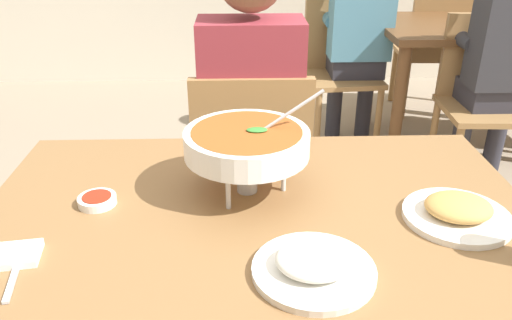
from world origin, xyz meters
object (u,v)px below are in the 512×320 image
(curry_bowl, at_px, (247,143))
(patron_bg_middle, at_px, (359,27))
(appetizer_plate, at_px, (458,212))
(dining_table_main, at_px, (258,248))
(chair_diner_main, at_px, (251,169))
(rice_plate, at_px, (314,265))
(chair_bg_left, at_px, (482,91))
(patron_bg_left, at_px, (505,51))
(diner_main, at_px, (251,108))
(chair_bg_middle, at_px, (339,62))
(dining_table_far, at_px, (459,47))
(sauce_dish, at_px, (97,200))
(chair_bg_corner, at_px, (434,46))

(curry_bowl, xyz_separation_m, patron_bg_middle, (0.71, 1.99, -0.15))
(curry_bowl, bearing_deg, appetizer_plate, -17.18)
(dining_table_main, relative_size, chair_diner_main, 1.44)
(chair_diner_main, bearing_deg, patron_bg_middle, 63.73)
(rice_plate, bearing_deg, chair_diner_main, 95.98)
(chair_bg_left, bearing_deg, patron_bg_left, -58.74)
(diner_main, bearing_deg, appetizer_plate, -60.54)
(dining_table_main, height_order, patron_bg_middle, patron_bg_middle)
(patron_bg_middle, bearing_deg, chair_bg_middle, 138.87)
(dining_table_main, bearing_deg, chair_bg_middle, 74.53)
(dining_table_main, distance_m, diner_main, 0.73)
(chair_bg_left, bearing_deg, dining_table_main, -128.91)
(curry_bowl, distance_m, dining_table_far, 2.38)
(dining_table_far, distance_m, chair_bg_left, 0.49)
(curry_bowl, xyz_separation_m, chair_bg_left, (1.29, 1.48, -0.39))
(sauce_dish, bearing_deg, dining_table_far, 50.11)
(dining_table_main, height_order, chair_bg_left, chair_bg_left)
(diner_main, xyz_separation_m, chair_bg_middle, (0.60, 1.43, -0.24))
(chair_bg_corner, height_order, patron_bg_left, patron_bg_left)
(diner_main, height_order, appetizer_plate, diner_main)
(dining_table_main, xyz_separation_m, appetizer_plate, (0.45, -0.07, 0.14))
(chair_bg_left, xyz_separation_m, patron_bg_middle, (-0.58, 0.51, 0.24))
(dining_table_main, bearing_deg, patron_bg_left, 48.98)
(rice_plate, relative_size, patron_bg_middle, 0.18)
(rice_plate, xyz_separation_m, chair_bg_left, (1.16, 1.81, -0.28))
(appetizer_plate, bearing_deg, dining_table_far, 67.88)
(chair_diner_main, height_order, chair_bg_left, same)
(chair_diner_main, bearing_deg, sauce_dish, -119.80)
(appetizer_plate, distance_m, chair_bg_corner, 2.77)
(chair_bg_left, bearing_deg, curry_bowl, -130.92)
(dining_table_main, relative_size, curry_bowl, 3.89)
(sauce_dish, bearing_deg, rice_plate, -29.70)
(dining_table_main, height_order, chair_diner_main, chair_diner_main)
(chair_bg_left, height_order, chair_bg_corner, same)
(curry_bowl, relative_size, chair_bg_left, 0.37)
(sauce_dish, relative_size, chair_bg_left, 0.10)
(dining_table_main, distance_m, patron_bg_left, 1.99)
(appetizer_plate, bearing_deg, patron_bg_left, 61.28)
(curry_bowl, height_order, appetizer_plate, curry_bowl)
(diner_main, xyz_separation_m, appetizer_plate, (0.45, -0.79, 0.04))
(chair_diner_main, height_order, chair_bg_middle, same)
(rice_plate, height_order, chair_bg_corner, chair_bg_corner)
(curry_bowl, distance_m, sauce_dish, 0.38)
(dining_table_main, relative_size, chair_bg_middle, 1.44)
(chair_bg_left, xyz_separation_m, chair_bg_corner, (0.08, 0.98, 0.00))
(chair_bg_middle, bearing_deg, appetizer_plate, -93.85)
(dining_table_main, bearing_deg, rice_plate, -68.21)
(chair_bg_middle, bearing_deg, sauce_dish, -114.68)
(chair_diner_main, xyz_separation_m, chair_bg_middle, (0.60, 1.46, 0.00))
(dining_table_main, bearing_deg, curry_bowl, 106.69)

